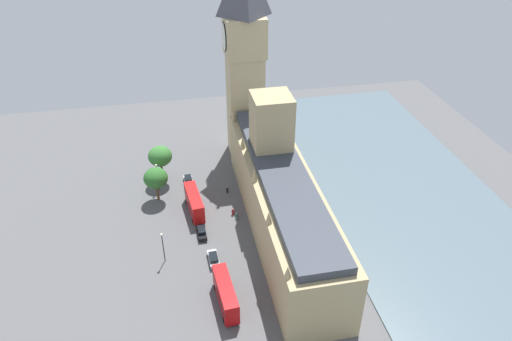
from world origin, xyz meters
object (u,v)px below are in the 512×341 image
(pedestrian_leading, at_px, (227,190))
(car_silver_by_river_gate, at_px, (213,259))
(parliament_building, at_px, (280,195))
(pedestrian_under_trees, at_px, (237,216))
(car_white_midblock, at_px, (188,180))
(street_lamp_slot_11, at_px, (157,172))
(plane_tree_far_end, at_px, (156,178))
(street_lamp_slot_10, at_px, (163,242))
(pedestrian_corner, at_px, (233,212))
(clock_tower, at_px, (244,55))
(double_decker_bus_kerbside, at_px, (226,294))
(plane_tree_near_tower, at_px, (160,156))
(double_decker_bus_opposite_hall, at_px, (194,202))
(car_black_trailing, at_px, (202,232))

(pedestrian_leading, bearing_deg, car_silver_by_river_gate, -138.62)
(parliament_building, distance_m, pedestrian_under_trees, 11.71)
(car_white_midblock, relative_size, street_lamp_slot_11, 0.60)
(car_white_midblock, height_order, street_lamp_slot_11, street_lamp_slot_11)
(plane_tree_far_end, xyz_separation_m, street_lamp_slot_10, (-0.67, 20.39, -1.07))
(car_silver_by_river_gate, relative_size, street_lamp_slot_11, 0.67)
(pedestrian_corner, bearing_deg, car_white_midblock, 76.47)
(street_lamp_slot_10, relative_size, street_lamp_slot_11, 0.98)
(pedestrian_leading, xyz_separation_m, pedestrian_under_trees, (-0.62, 9.94, 0.01))
(car_white_midblock, xyz_separation_m, street_lamp_slot_10, (6.57, 25.46, 3.87))
(clock_tower, height_order, pedestrian_corner, clock_tower)
(parliament_building, bearing_deg, pedestrian_under_trees, -24.57)
(double_decker_bus_kerbside, relative_size, street_lamp_slot_10, 1.55)
(pedestrian_under_trees, bearing_deg, plane_tree_near_tower, -120.49)
(car_white_midblock, distance_m, pedestrian_leading, 10.22)
(pedestrian_corner, bearing_deg, double_decker_bus_kerbside, -146.80)
(pedestrian_under_trees, bearing_deg, double_decker_bus_opposite_hall, -96.68)
(double_decker_bus_opposite_hall, relative_size, pedestrian_under_trees, 6.47)
(clock_tower, bearing_deg, pedestrian_under_trees, 75.81)
(plane_tree_far_end, height_order, street_lamp_slot_10, plane_tree_far_end)
(clock_tower, relative_size, plane_tree_far_end, 6.30)
(double_decker_bus_kerbside, relative_size, pedestrian_under_trees, 6.44)
(car_white_midblock, distance_m, pedestrian_corner, 16.38)
(plane_tree_near_tower, bearing_deg, car_silver_by_river_gate, 105.99)
(plane_tree_near_tower, bearing_deg, street_lamp_slot_10, 88.67)
(double_decker_bus_kerbside, distance_m, plane_tree_near_tower, 41.82)
(car_silver_by_river_gate, xyz_separation_m, street_lamp_slot_11, (9.58, -26.37, 3.95))
(plane_tree_far_end, bearing_deg, street_lamp_slot_11, -93.89)
(car_white_midblock, xyz_separation_m, pedestrian_leading, (-8.58, 5.56, -0.16))
(car_black_trailing, xyz_separation_m, plane_tree_far_end, (8.39, -14.50, 4.94))
(plane_tree_far_end, height_order, street_lamp_slot_11, plane_tree_far_end)
(car_white_midblock, bearing_deg, plane_tree_far_end, 30.31)
(car_black_trailing, bearing_deg, pedestrian_under_trees, -155.11)
(double_decker_bus_kerbside, xyz_separation_m, pedestrian_corner, (-5.11, -24.40, -1.89))
(parliament_building, distance_m, double_decker_bus_kerbside, 24.32)
(car_white_midblock, height_order, pedestrian_leading, car_white_midblock)
(car_silver_by_river_gate, xyz_separation_m, pedestrian_corner, (-5.94, -13.66, -0.15))
(parliament_building, height_order, plane_tree_far_end, parliament_building)
(pedestrian_under_trees, height_order, street_lamp_slot_11, street_lamp_slot_11)
(clock_tower, bearing_deg, car_silver_by_river_gate, 71.10)
(parliament_building, bearing_deg, street_lamp_slot_10, 14.23)
(car_white_midblock, bearing_deg, street_lamp_slot_10, 70.82)
(pedestrian_leading, xyz_separation_m, plane_tree_near_tower, (14.51, -7.70, 6.28))
(car_silver_by_river_gate, height_order, pedestrian_leading, car_silver_by_river_gate)
(car_black_trailing, xyz_separation_m, pedestrian_leading, (-7.42, -14.01, -0.16))
(street_lamp_slot_10, bearing_deg, pedestrian_corner, -142.78)
(pedestrian_under_trees, bearing_deg, car_black_trailing, -44.26)
(clock_tower, xyz_separation_m, pedestrian_corner, (7.55, 25.74, -25.74))
(car_silver_by_river_gate, distance_m, street_lamp_slot_11, 28.33)
(pedestrian_leading, distance_m, pedestrian_under_trees, 9.96)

